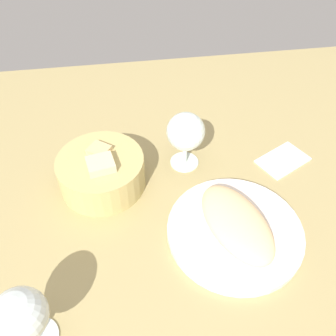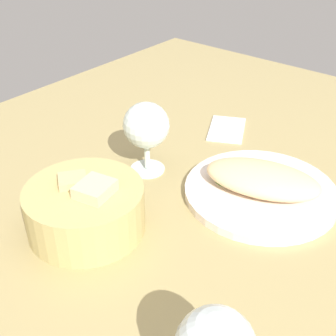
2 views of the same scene
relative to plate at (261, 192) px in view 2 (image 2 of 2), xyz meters
The scene contains 7 objects.
ground_plane 11.93cm from the plate, 114.73° to the left, with size 140.00×140.00×2.00cm, color tan.
plate is the anchor object (origin of this frame).
omelette 2.65cm from the plate, ahead, with size 18.68×9.96×3.90cm, color #F2C992.
lettuce_garnish 5.92cm from the plate, 10.53° to the left, with size 4.95×4.95×1.65cm, color #3A882B.
bread_basket 28.57cm from the plate, 56.10° to the left, with size 17.35×17.35×8.78cm.
wine_glass_near 21.92cm from the plate, 16.53° to the left, with size 7.98×7.98×12.92cm.
folded_napkin 23.25cm from the plate, 43.25° to the right, with size 11.00×7.00×0.80cm, color silver.
Camera 2 is at (-22.06, 46.30, 44.55)cm, focal length 49.06 mm.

